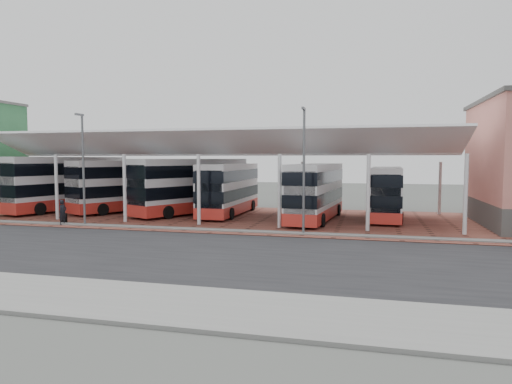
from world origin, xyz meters
TOP-DOWN VIEW (x-y plane):
  - ground at (0.00, 0.00)m, footprint 140.00×140.00m
  - road at (0.00, -1.00)m, footprint 120.00×14.00m
  - forecourt at (2.00, 13.00)m, footprint 72.00×16.00m
  - sidewalk at (0.00, -9.00)m, footprint 120.00×4.00m
  - north_kerb at (0.00, 6.20)m, footprint 120.00×0.80m
  - yellow_line_near at (0.00, -7.00)m, footprint 120.00×0.12m
  - yellow_line_far at (0.00, -6.70)m, footprint 120.00×0.12m
  - canopy at (-6.00, 13.94)m, footprint 37.00×11.63m
  - lamp_west at (-14.00, 6.27)m, footprint 0.16×0.90m
  - lamp_east at (2.00, 6.27)m, footprint 0.16×0.90m
  - bus_0 at (-21.56, 14.36)m, footprint 5.51×12.39m
  - bus_1 at (-15.35, 15.27)m, footprint 7.47×11.21m
  - bus_2 at (-9.12, 14.75)m, footprint 7.54×11.65m
  - bus_3 at (-5.69, 14.95)m, footprint 2.68×10.60m
  - bus_4 at (2.00, 13.03)m, footprint 3.47×10.88m
  - bus_5 at (7.40, 15.47)m, footprint 2.82×10.10m
  - pedestrian at (-15.61, 6.00)m, footprint 0.51×0.71m
  - suitcase at (-16.34, 7.09)m, footprint 0.38×0.27m

SIDE VIEW (x-z plane):
  - ground at x=0.00m, z-range 0.00..0.00m
  - road at x=0.00m, z-range 0.00..0.02m
  - yellow_line_near at x=0.00m, z-range 0.02..0.03m
  - yellow_line_far at x=0.00m, z-range 0.02..0.03m
  - forecourt at x=2.00m, z-range 0.00..0.06m
  - sidewalk at x=0.00m, z-range 0.00..0.14m
  - north_kerb at x=0.00m, z-range 0.00..0.14m
  - suitcase at x=-16.34m, z-range 0.06..0.72m
  - pedestrian at x=-15.61m, z-range 0.06..1.89m
  - bus_5 at x=7.40m, z-range 0.05..4.17m
  - bus_3 at x=-5.69m, z-range 0.05..4.41m
  - bus_4 at x=2.00m, z-range 0.05..4.45m
  - bus_1 at x=-15.35m, z-range 0.05..4.69m
  - bus_2 at x=-9.12m, z-range 0.04..4.85m
  - bus_0 at x=-21.56m, z-range 0.04..5.02m
  - lamp_west at x=-14.00m, z-range 0.32..8.40m
  - lamp_east at x=2.00m, z-range 0.32..8.40m
  - canopy at x=-6.00m, z-range 2.26..9.33m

